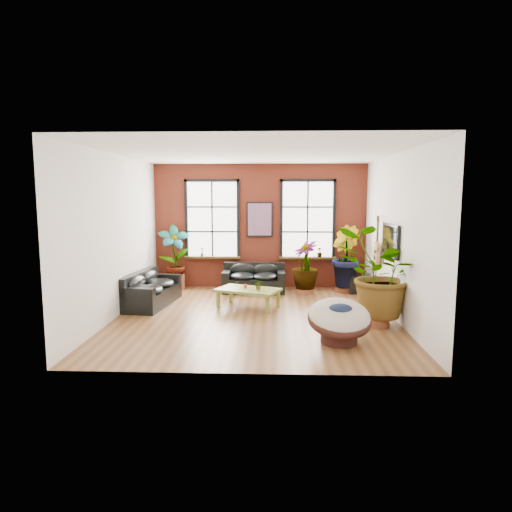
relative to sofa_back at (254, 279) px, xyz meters
The scene contains 19 objects.
room 2.81m from the sofa_back, 86.81° to the right, with size 6.04×6.54×3.54m.
sofa_back is the anchor object (origin of this frame).
sofa_left 2.93m from the sofa_back, 146.57° to the right, with size 1.07×2.09×0.79m.
coffee_table 1.82m from the sofa_back, 91.63° to the right, with size 1.61×1.27×0.55m.
papasan_chair 4.67m from the sofa_back, 68.44° to the right, with size 1.21×1.23×0.85m.
poster 1.71m from the sofa_back, 77.32° to the left, with size 0.74×0.06×0.98m.
tv_wall_unit 3.84m from the sofa_back, 32.86° to the right, with size 0.13×1.86×1.20m.
media_box 2.89m from the sofa_back, ahead, with size 0.63×0.54×0.50m.
pot_back_left 2.28m from the sofa_back, behind, with size 0.59×0.59×0.41m.
pot_back_right 2.50m from the sofa_back, ahead, with size 0.59×0.59×0.35m.
pot_right_wall 4.14m from the sofa_back, 50.60° to the right, with size 0.59×0.59×0.39m.
pot_mid 1.39m from the sofa_back, ahead, with size 0.62×0.62×0.36m.
floor_plant_back_left 2.36m from the sofa_back, behind, with size 0.88×0.59×1.67m, color #174913.
floor_plant_back_right 2.54m from the sofa_back, ahead, with size 0.92×0.74×1.67m, color #174913.
floor_plant_right_wall 4.20m from the sofa_back, 50.39° to the right, with size 1.63×1.42×1.82m, color #174913.
floor_plant_mid 1.46m from the sofa_back, ahead, with size 0.72×0.72×1.28m, color #174913.
table_plant 1.96m from the sofa_back, 84.27° to the right, with size 0.20×0.17×0.22m, color #174913.
sill_plant_left 1.75m from the sofa_back, 159.98° to the left, with size 0.14×0.10×0.27m, color #174913.
sill_plant_right 2.04m from the sofa_back, 16.73° to the left, with size 0.15×0.15×0.27m, color #174913.
Camera 1 is at (0.41, -9.70, 2.62)m, focal length 32.00 mm.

